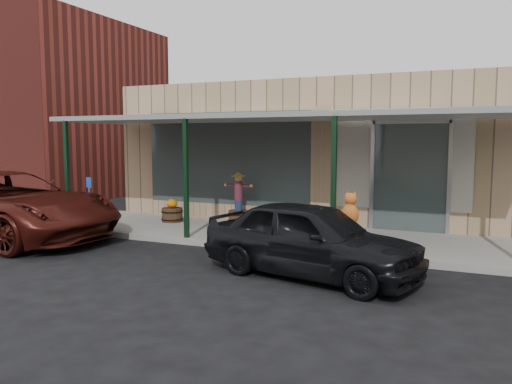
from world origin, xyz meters
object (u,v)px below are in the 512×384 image
at_px(handicap_sign, 89,195).
at_px(car_maroon, 5,206).
at_px(parked_sedan, 311,239).
at_px(barrel_scarecrow, 238,206).
at_px(barrel_pumpkin, 172,213).

distance_m(handicap_sign, car_maroon, 2.05).
distance_m(handicap_sign, parked_sedan, 7.06).
xyz_separation_m(handicap_sign, car_maroon, (-1.24, -1.62, -0.16)).
bearing_deg(car_maroon, barrel_scarecrow, -49.83).
xyz_separation_m(barrel_pumpkin, handicap_sign, (-1.59, -1.59, 0.62)).
distance_m(barrel_pumpkin, handicap_sign, 2.33).
relative_size(parked_sedan, car_maroon, 0.71).
height_order(handicap_sign, parked_sedan, parked_sedan).
bearing_deg(car_maroon, barrel_pumpkin, -38.72).
distance_m(parked_sedan, car_maroon, 8.06).
bearing_deg(parked_sedan, handicap_sign, 87.85).
relative_size(barrel_pumpkin, car_maroon, 0.12).
xyz_separation_m(barrel_scarecrow, handicap_sign, (-3.50, -2.02, 0.37)).
xyz_separation_m(barrel_scarecrow, car_maroon, (-4.74, -3.64, 0.21)).
distance_m(barrel_pumpkin, parked_sedan, 6.25).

